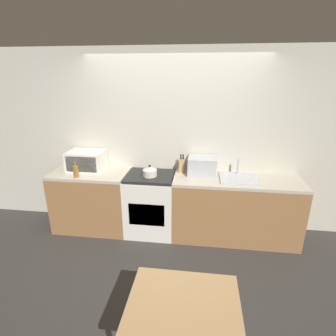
{
  "coord_description": "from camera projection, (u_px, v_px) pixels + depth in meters",
  "views": [
    {
      "loc": [
        0.38,
        -2.72,
        2.23
      ],
      "look_at": [
        -0.05,
        0.57,
        1.05
      ],
      "focal_mm": 28.0,
      "sensor_mm": 36.0,
      "label": 1
    }
  ],
  "objects": [
    {
      "name": "bottle",
      "position": [
        76.0,
        171.0,
        3.59
      ],
      "size": [
        0.07,
        0.07,
        0.22
      ],
      "color": "olive",
      "rests_on": "counter_left_run"
    },
    {
      "name": "ground_plane",
      "position": [
        166.0,
        261.0,
        3.33
      ],
      "size": [
        16.0,
        16.0,
        0.0
      ],
      "primitive_type": "plane",
      "color": "#33302D"
    },
    {
      "name": "microwave",
      "position": [
        86.0,
        161.0,
        3.85
      ],
      "size": [
        0.51,
        0.38,
        0.28
      ],
      "color": "silver",
      "rests_on": "counter_left_run"
    },
    {
      "name": "counter_left_run",
      "position": [
        93.0,
        200.0,
        3.95
      ],
      "size": [
        1.1,
        0.62,
        0.9
      ],
      "color": "olive",
      "rests_on": "ground_plane"
    },
    {
      "name": "wall_back",
      "position": [
        175.0,
        142.0,
        3.84
      ],
      "size": [
        10.0,
        0.06,
        2.6
      ],
      "color": "beige",
      "rests_on": "ground_plane"
    },
    {
      "name": "counter_right_run",
      "position": [
        235.0,
        209.0,
        3.69
      ],
      "size": [
        1.73,
        0.62,
        0.9
      ],
      "color": "olive",
      "rests_on": "ground_plane"
    },
    {
      "name": "knife_block",
      "position": [
        182.0,
        165.0,
        3.76
      ],
      "size": [
        0.08,
        0.09,
        0.27
      ],
      "color": "tan",
      "rests_on": "counter_right_run"
    },
    {
      "name": "dining_table",
      "position": [
        183.0,
        323.0,
        1.77
      ],
      "size": [
        0.78,
        0.75,
        0.75
      ],
      "color": "tan",
      "rests_on": "ground_plane"
    },
    {
      "name": "toaster_oven",
      "position": [
        202.0,
        166.0,
        3.68
      ],
      "size": [
        0.39,
        0.31,
        0.25
      ],
      "color": "#ADAFB5",
      "rests_on": "counter_right_run"
    },
    {
      "name": "sink_basin",
      "position": [
        239.0,
        178.0,
        3.54
      ],
      "size": [
        0.51,
        0.43,
        0.24
      ],
      "color": "#ADAFB5",
      "rests_on": "counter_right_run"
    },
    {
      "name": "stove_range",
      "position": [
        151.0,
        204.0,
        3.84
      ],
      "size": [
        0.69,
        0.62,
        0.9
      ],
      "color": "silver",
      "rests_on": "ground_plane"
    },
    {
      "name": "kettle",
      "position": [
        150.0,
        171.0,
        3.63
      ],
      "size": [
        0.2,
        0.2,
        0.16
      ],
      "color": "beige",
      "rests_on": "stove_range"
    }
  ]
}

